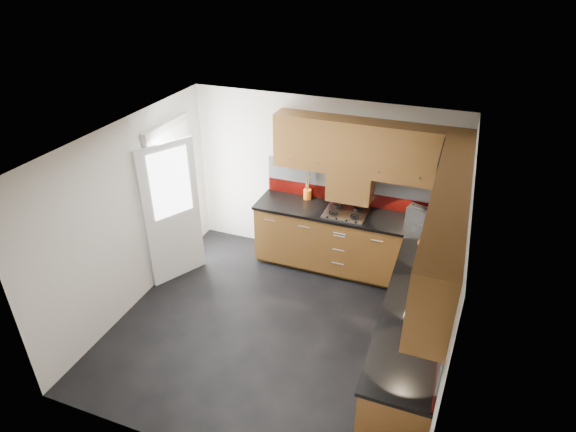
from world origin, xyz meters
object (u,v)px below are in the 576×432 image
at_px(toaster, 418,214).
at_px(food_processor, 438,236).
at_px(gas_hob, 346,212).
at_px(utensil_pot, 307,193).

height_order(toaster, food_processor, food_processor).
height_order(gas_hob, utensil_pot, utensil_pot).
bearing_deg(utensil_pot, food_processor, -18.54).
bearing_deg(utensil_pot, toaster, -3.59).
relative_size(utensil_pot, toaster, 1.27).
xyz_separation_m(gas_hob, utensil_pot, (-0.63, 0.23, 0.08)).
distance_m(gas_hob, food_processor, 1.30).
bearing_deg(food_processor, toaster, 119.13).
xyz_separation_m(gas_hob, food_processor, (1.23, -0.39, 0.12)).
xyz_separation_m(gas_hob, toaster, (0.94, 0.14, 0.08)).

